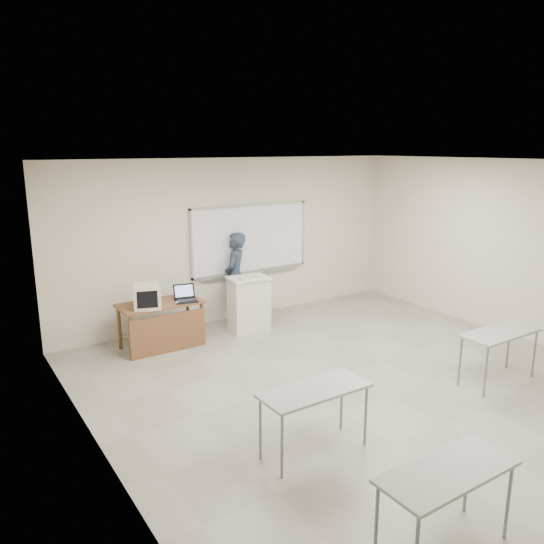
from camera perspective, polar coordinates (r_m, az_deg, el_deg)
floor at (r=7.30m, az=12.27°, el=-12.95°), size 7.00×8.00×0.01m
whiteboard at (r=10.03m, az=-2.35°, el=3.51°), size 2.48×0.10×1.31m
student_desks at (r=6.25m, az=21.55°, el=-11.44°), size 4.40×2.20×0.73m
instructor_desk at (r=8.68m, az=-11.61°, el=-4.83°), size 1.32×0.66×0.75m
podium at (r=9.37m, az=-2.50°, el=-3.44°), size 0.69×0.51×0.97m
crt_monitor at (r=8.47m, az=-13.27°, el=-2.50°), size 0.41×0.45×0.38m
laptop at (r=8.72m, az=-9.38°, el=-2.70°), size 0.35×0.32×0.26m
mouse at (r=8.60m, az=-10.23°, el=-3.25°), size 0.10×0.08×0.03m
keyboard at (r=9.12m, az=-2.30°, el=-0.67°), size 0.43×0.17×0.02m
presenter at (r=9.89m, az=-3.98°, el=-0.49°), size 0.71×0.71×1.66m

